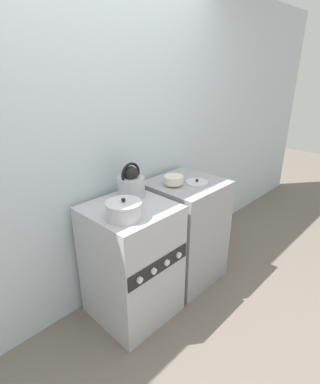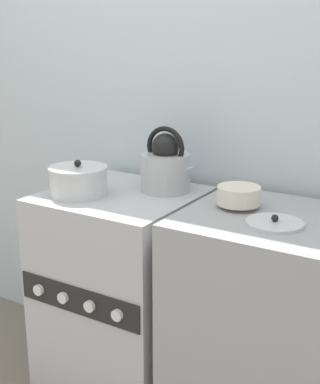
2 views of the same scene
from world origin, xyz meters
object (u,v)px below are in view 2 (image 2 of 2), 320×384
Objects in this scene: kettle at (166,167)px; loose_pot_lid at (275,223)px; enamel_bowl at (239,196)px; stove at (123,296)px; cooking_pot at (78,181)px.

kettle is 1.39× the size of loose_pot_lid.
kettle is at bearing 164.95° from enamel_bowl.
stove is 3.46× the size of kettle.
cooking_pot is 1.50× the size of enamel_bowl.
stove is 0.82m from loose_pot_lid.
cooking_pot is 0.80m from loose_pot_lid.
kettle is 1.71× the size of enamel_bowl.
loose_pot_lid is at bearing -20.64° from kettle.
kettle is 0.58m from loose_pot_lid.
enamel_bowl is 0.82× the size of loose_pot_lid.
enamel_bowl is at bearing -15.05° from kettle.
loose_pot_lid reaches higher than stove.
cooking_pot reaches higher than enamel_bowl.
loose_pot_lid is (0.80, 0.03, -0.04)m from cooking_pot.
cooking_pot is 0.64m from enamel_bowl.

